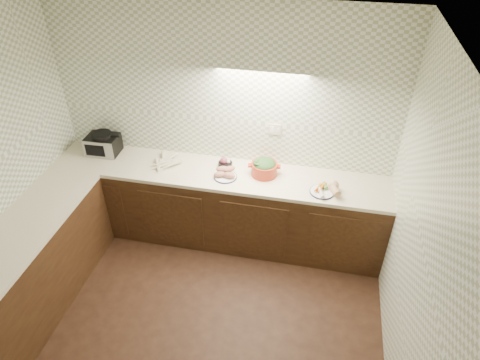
% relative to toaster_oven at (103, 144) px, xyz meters
% --- Properties ---
extents(room, '(3.60, 3.60, 2.60)m').
position_rel_toaster_oven_xyz_m(room, '(1.34, -1.62, 0.61)').
color(room, black).
rests_on(room, ground).
extents(counter, '(3.60, 3.60, 0.90)m').
position_rel_toaster_oven_xyz_m(counter, '(0.66, -0.93, -0.56)').
color(counter, black).
rests_on(counter, ground).
extents(toaster_oven, '(0.35, 0.28, 0.25)m').
position_rel_toaster_oven_xyz_m(toaster_oven, '(0.00, 0.00, 0.00)').
color(toaster_oven, black).
rests_on(toaster_oven, counter).
extents(parsnip_pile, '(0.41, 0.36, 0.07)m').
position_rel_toaster_oven_xyz_m(parsnip_pile, '(0.82, -0.11, -0.08)').
color(parsnip_pile, beige).
rests_on(parsnip_pile, counter).
extents(sweet_potato_plate, '(0.24, 0.24, 0.11)m').
position_rel_toaster_oven_xyz_m(sweet_potato_plate, '(1.44, -0.18, -0.07)').
color(sweet_potato_plate, '#14143A').
rests_on(sweet_potato_plate, counter).
extents(onion_bowl, '(0.15, 0.15, 0.11)m').
position_rel_toaster_oven_xyz_m(onion_bowl, '(1.40, 0.00, -0.07)').
color(onion_bowl, black).
rests_on(onion_bowl, counter).
extents(dutch_oven, '(0.34, 0.30, 0.19)m').
position_rel_toaster_oven_xyz_m(dutch_oven, '(1.83, -0.05, -0.02)').
color(dutch_oven, '#AF2D17').
rests_on(dutch_oven, counter).
extents(veg_plate, '(0.31, 0.31, 0.12)m').
position_rel_toaster_oven_xyz_m(veg_plate, '(2.49, -0.22, -0.07)').
color(veg_plate, '#14143A').
rests_on(veg_plate, counter).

